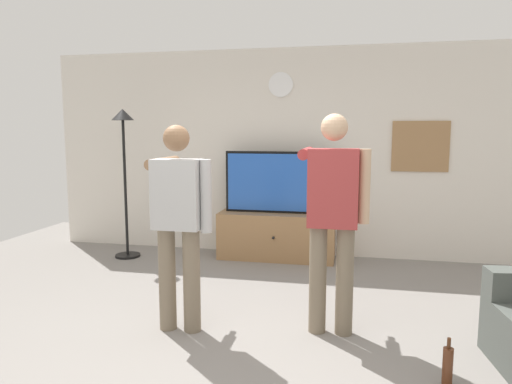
% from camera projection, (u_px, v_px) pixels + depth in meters
% --- Properties ---
extents(ground_plane, '(8.40, 8.40, 0.00)m').
position_uv_depth(ground_plane, '(225.00, 352.00, 3.46)').
color(ground_plane, gray).
extents(back_wall, '(6.40, 0.10, 2.70)m').
position_uv_depth(back_wall, '(284.00, 153.00, 6.15)').
color(back_wall, silver).
rests_on(back_wall, ground_plane).
extents(tv_stand, '(1.48, 0.47, 0.60)m').
position_uv_depth(tv_stand, '(276.00, 236.00, 5.95)').
color(tv_stand, '#997047').
rests_on(tv_stand, ground_plane).
extents(television, '(1.34, 0.07, 0.79)m').
position_uv_depth(television, '(277.00, 182.00, 5.91)').
color(television, black).
rests_on(television, tv_stand).
extents(wall_clock, '(0.32, 0.03, 0.32)m').
position_uv_depth(wall_clock, '(281.00, 85.00, 5.98)').
color(wall_clock, white).
extents(framed_picture, '(0.68, 0.04, 0.62)m').
position_uv_depth(framed_picture, '(420.00, 146.00, 5.74)').
color(framed_picture, '#997047').
extents(floor_lamp, '(0.32, 0.32, 1.91)m').
position_uv_depth(floor_lamp, '(124.00, 152.00, 5.91)').
color(floor_lamp, black).
rests_on(floor_lamp, ground_plane).
extents(person_standing_nearer_lamp, '(0.57, 0.78, 1.69)m').
position_uv_depth(person_standing_nearer_lamp, '(179.00, 217.00, 3.75)').
color(person_standing_nearer_lamp, '#7A6B56').
rests_on(person_standing_nearer_lamp, ground_plane).
extents(person_standing_nearer_couch, '(0.57, 0.78, 1.77)m').
position_uv_depth(person_standing_nearer_couch, '(333.00, 212.00, 3.68)').
color(person_standing_nearer_couch, '#7A6B56').
rests_on(person_standing_nearer_couch, ground_plane).
extents(beverage_bottle, '(0.07, 0.07, 0.32)m').
position_uv_depth(beverage_bottle, '(448.00, 366.00, 3.00)').
color(beverage_bottle, '#592D19').
rests_on(beverage_bottle, ground_plane).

